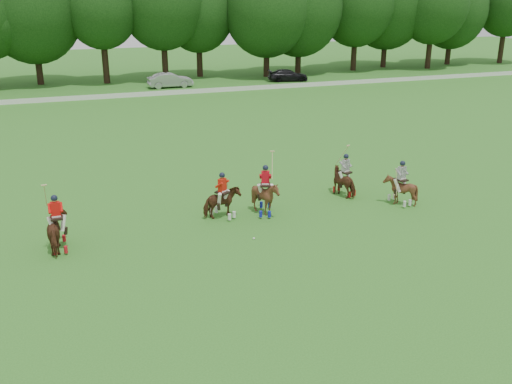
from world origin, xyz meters
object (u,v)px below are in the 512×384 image
object	(u,v)px
polo_red_a	(58,230)
polo_red_c	(265,197)
polo_stripe_a	(345,181)
car_mid	(170,80)
polo_stripe_b	(400,189)
polo_ball	(254,238)
car_right	(288,75)
polo_red_b	(223,202)

from	to	relation	value
polo_red_a	polo_red_c	size ratio (longest dim) A/B	0.98
polo_stripe_a	car_mid	bearing A→B (deg)	91.84
polo_stripe_b	polo_ball	world-z (taller)	polo_stripe_b
polo_red_a	polo_stripe_b	size ratio (longest dim) A/B	1.31
polo_red_c	polo_stripe_a	size ratio (longest dim) A/B	1.07
car_mid	car_right	distance (m)	13.54
polo_stripe_a	polo_stripe_b	bearing A→B (deg)	-47.70
car_mid	polo_stripe_a	xyz separation A→B (m)	(1.18, -36.52, -0.02)
polo_stripe_a	car_right	bearing A→B (deg)	71.29
car_right	polo_red_a	xyz separation A→B (m)	(-25.98, -38.37, 0.16)
polo_red_c	polo_stripe_a	world-z (taller)	polo_red_c
polo_stripe_a	polo_ball	distance (m)	7.08
polo_stripe_b	polo_red_b	bearing A→B (deg)	171.78
polo_red_b	car_right	bearing A→B (deg)	63.08
polo_red_c	polo_stripe_b	size ratio (longest dim) A/B	1.33
polo_ball	polo_stripe_b	bearing A→B (deg)	10.74
car_right	polo_red_c	world-z (taller)	polo_red_c
polo_stripe_a	polo_ball	bearing A→B (deg)	-149.67
polo_red_a	polo_red_b	bearing A→B (deg)	8.35
car_right	polo_red_a	world-z (taller)	polo_red_a
polo_red_a	polo_stripe_b	distance (m)	15.49
car_mid	polo_red_c	distance (m)	37.70
polo_red_b	polo_red_c	bearing A→B (deg)	-5.82
polo_red_a	car_right	bearing A→B (deg)	55.90
car_right	polo_stripe_b	xyz separation A→B (m)	(-10.50, -38.57, 0.10)
car_mid	polo_red_a	distance (m)	40.34
polo_red_b	polo_stripe_b	bearing A→B (deg)	-8.22
car_mid	car_right	size ratio (longest dim) A/B	1.03
car_right	polo_stripe_a	size ratio (longest dim) A/B	1.70
car_right	polo_red_b	bearing A→B (deg)	163.31
polo_red_b	polo_red_c	distance (m)	1.98
car_mid	polo_red_a	world-z (taller)	polo_red_a
polo_red_a	polo_stripe_a	xyz separation A→B (m)	(13.62, 1.86, -0.07)
car_right	polo_stripe_a	bearing A→B (deg)	171.52
polo_stripe_b	polo_ball	bearing A→B (deg)	-169.26
polo_red_b	polo_stripe_b	world-z (taller)	polo_stripe_b
polo_red_a	polo_red_b	size ratio (longest dim) A/B	1.32
car_right	polo_red_c	bearing A→B (deg)	165.88
car_mid	polo_red_c	bearing A→B (deg)	173.98
car_right	polo_ball	size ratio (longest dim) A/B	50.49
polo_ball	polo_red_b	bearing A→B (deg)	100.61
polo_red_a	polo_red_b	xyz separation A→B (m)	(7.02, 1.03, -0.08)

